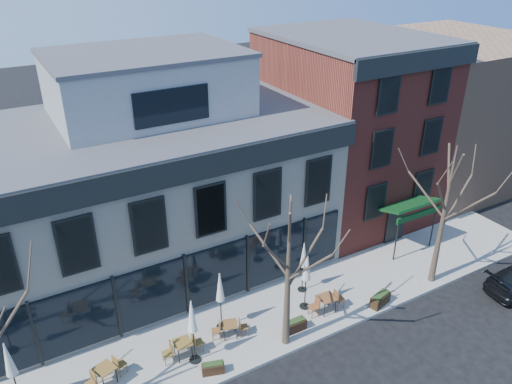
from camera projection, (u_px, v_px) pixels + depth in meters
ground at (188, 315)px, 23.70m from camera, size 120.00×120.00×0.00m
sidewalk_front at (270, 318)px, 23.45m from camera, size 33.50×4.70×0.15m
corner_building at (145, 185)px, 25.51m from camera, size 18.39×10.39×11.10m
red_brick_building at (346, 127)px, 30.76m from camera, size 8.20×11.78×11.18m
bg_building at (445, 108)px, 36.26m from camera, size 12.00×12.00×10.00m
tree_mid at (288, 274)px, 20.30m from camera, size 3.50×3.55×7.04m
tree_right at (444, 215)px, 24.18m from camera, size 3.72×3.77×7.48m
cafe_set_1 at (105, 374)px, 19.70m from camera, size 1.90×1.06×0.98m
cafe_set_2 at (183, 347)px, 20.97m from camera, size 1.84×0.76×0.96m
cafe_set_3 at (230, 328)px, 22.06m from camera, size 1.70×0.93×0.87m
cafe_set_4 at (327, 302)px, 23.53m from camera, size 1.94×0.83×1.01m
umbrella_0 at (9, 363)px, 17.96m from camera, size 0.50×0.50×3.12m
umbrella_1 at (192, 320)px, 19.97m from camera, size 0.50×0.50×3.15m
umbrella_2 at (220, 290)px, 21.81m from camera, size 0.48×0.48×3.00m
umbrella_3 at (307, 269)px, 23.02m from camera, size 0.50×0.50×3.15m
umbrella_4 at (304, 257)px, 24.30m from camera, size 0.45×0.45×2.79m
planter_1 at (213, 368)px, 20.27m from camera, size 0.98×0.62×0.51m
planter_2 at (295, 325)px, 22.46m from camera, size 1.05×0.43×0.58m
planter_3 at (380, 299)px, 24.05m from camera, size 1.21×0.72×0.63m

